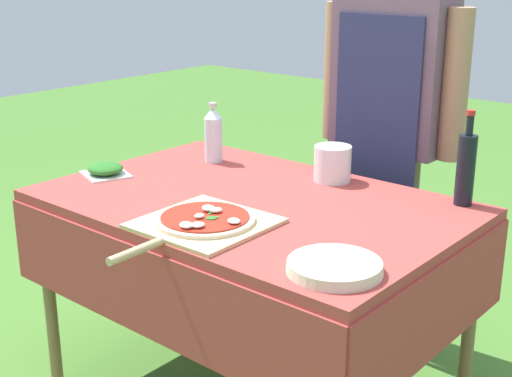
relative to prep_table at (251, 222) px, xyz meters
name	(u,v)px	position (x,y,z in m)	size (l,w,h in m)	color
prep_table	(251,222)	(0.00, 0.00, 0.00)	(1.37, 0.91, 0.77)	#A83D38
person_cook	(390,112)	(0.09, 0.70, 0.27)	(0.61, 0.20, 1.62)	#70604C
pizza_on_peel	(203,222)	(0.06, -0.28, 0.09)	(0.36, 0.54, 0.05)	#D1B27F
oil_bottle	(466,168)	(0.55, 0.40, 0.20)	(0.06, 0.06, 0.30)	black
water_bottle	(213,134)	(-0.40, 0.25, 0.19)	(0.07, 0.07, 0.23)	silver
herb_container	(105,169)	(-0.57, -0.14, 0.10)	(0.20, 0.19, 0.05)	silver
mixing_tub	(333,163)	(0.09, 0.34, 0.14)	(0.13, 0.13, 0.13)	silver
plate_stack	(335,267)	(0.53, -0.30, 0.10)	(0.24, 0.24, 0.03)	beige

